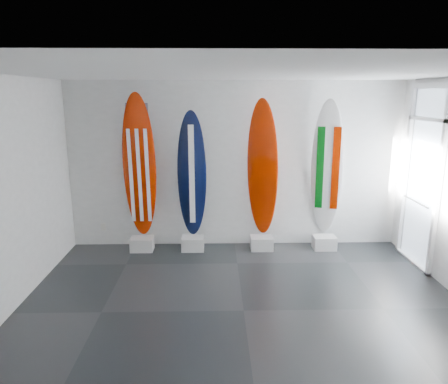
{
  "coord_description": "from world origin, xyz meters",
  "views": [
    {
      "loc": [
        -0.37,
        -4.86,
        2.76
      ],
      "look_at": [
        -0.23,
        1.4,
        1.26
      ],
      "focal_mm": 32.98,
      "sensor_mm": 36.0,
      "label": 1
    }
  ],
  "objects_px": {
    "surfboard_usa": "(139,167)",
    "surfboard_swiss": "(263,169)",
    "surfboard_navy": "(192,175)",
    "surfboard_italy": "(327,169)"
  },
  "relations": [
    {
      "from": "surfboard_usa",
      "to": "surfboard_italy",
      "type": "bearing_deg",
      "value": 0.59
    },
    {
      "from": "surfboard_usa",
      "to": "surfboard_italy",
      "type": "height_order",
      "value": "surfboard_usa"
    },
    {
      "from": "surfboard_navy",
      "to": "surfboard_swiss",
      "type": "height_order",
      "value": "surfboard_swiss"
    },
    {
      "from": "surfboard_usa",
      "to": "surfboard_italy",
      "type": "xyz_separation_m",
      "value": [
        3.31,
        0.0,
        -0.05
      ]
    },
    {
      "from": "surfboard_usa",
      "to": "surfboard_swiss",
      "type": "relative_size",
      "value": 1.04
    },
    {
      "from": "surfboard_swiss",
      "to": "surfboard_italy",
      "type": "xyz_separation_m",
      "value": [
        1.15,
        0.0,
        -0.0
      ]
    },
    {
      "from": "surfboard_usa",
      "to": "surfboard_navy",
      "type": "height_order",
      "value": "surfboard_usa"
    },
    {
      "from": "surfboard_usa",
      "to": "surfboard_navy",
      "type": "xyz_separation_m",
      "value": [
        0.92,
        0.0,
        -0.15
      ]
    },
    {
      "from": "surfboard_usa",
      "to": "surfboard_swiss",
      "type": "xyz_separation_m",
      "value": [
        2.17,
        0.0,
        -0.05
      ]
    },
    {
      "from": "surfboard_navy",
      "to": "surfboard_italy",
      "type": "relative_size",
      "value": 0.91
    }
  ]
}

